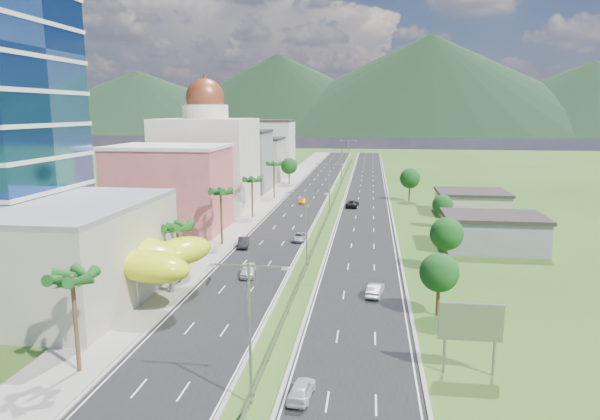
% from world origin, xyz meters
% --- Properties ---
extents(ground, '(500.00, 500.00, 0.00)m').
position_xyz_m(ground, '(0.00, 0.00, 0.00)').
color(ground, '#2D5119').
rests_on(ground, ground).
extents(road_left, '(11.00, 260.00, 0.04)m').
position_xyz_m(road_left, '(-7.50, 90.00, 0.02)').
color(road_left, black).
rests_on(road_left, ground).
extents(road_right, '(11.00, 260.00, 0.04)m').
position_xyz_m(road_right, '(7.50, 90.00, 0.02)').
color(road_right, black).
rests_on(road_right, ground).
extents(sidewalk_left, '(7.00, 260.00, 0.12)m').
position_xyz_m(sidewalk_left, '(-17.00, 90.00, 0.06)').
color(sidewalk_left, gray).
rests_on(sidewalk_left, ground).
extents(median_guardrail, '(0.10, 216.06, 0.76)m').
position_xyz_m(median_guardrail, '(0.00, 71.99, 0.62)').
color(median_guardrail, gray).
rests_on(median_guardrail, ground).
extents(streetlight_median_a, '(6.04, 0.25, 11.00)m').
position_xyz_m(streetlight_median_a, '(0.00, -25.00, 6.75)').
color(streetlight_median_a, gray).
rests_on(streetlight_median_a, ground).
extents(streetlight_median_b, '(6.04, 0.25, 11.00)m').
position_xyz_m(streetlight_median_b, '(0.00, 10.00, 6.75)').
color(streetlight_median_b, gray).
rests_on(streetlight_median_b, ground).
extents(streetlight_median_c, '(6.04, 0.25, 11.00)m').
position_xyz_m(streetlight_median_c, '(0.00, 50.00, 6.75)').
color(streetlight_median_c, gray).
rests_on(streetlight_median_c, ground).
extents(streetlight_median_d, '(6.04, 0.25, 11.00)m').
position_xyz_m(streetlight_median_d, '(0.00, 95.00, 6.75)').
color(streetlight_median_d, gray).
rests_on(streetlight_median_d, ground).
extents(streetlight_median_e, '(6.04, 0.25, 11.00)m').
position_xyz_m(streetlight_median_e, '(0.00, 140.00, 6.75)').
color(streetlight_median_e, gray).
rests_on(streetlight_median_e, ground).
extents(mall_podium, '(30.00, 24.00, 11.00)m').
position_xyz_m(mall_podium, '(-32.00, -6.00, 5.50)').
color(mall_podium, '#A8A08A').
rests_on(mall_podium, ground).
extents(lime_canopy, '(18.00, 15.00, 7.40)m').
position_xyz_m(lime_canopy, '(-20.00, -4.00, 4.99)').
color(lime_canopy, '#D6E516').
rests_on(lime_canopy, ground).
extents(pink_shophouse, '(20.00, 15.00, 15.00)m').
position_xyz_m(pink_shophouse, '(-28.00, 32.00, 7.50)').
color(pink_shophouse, '#C65159').
rests_on(pink_shophouse, ground).
extents(domed_building, '(20.00, 20.00, 28.70)m').
position_xyz_m(domed_building, '(-28.00, 55.00, 11.35)').
color(domed_building, beige).
rests_on(domed_building, ground).
extents(midrise_grey, '(16.00, 15.00, 16.00)m').
position_xyz_m(midrise_grey, '(-27.00, 80.00, 8.00)').
color(midrise_grey, slate).
rests_on(midrise_grey, ground).
extents(midrise_beige, '(16.00, 15.00, 13.00)m').
position_xyz_m(midrise_beige, '(-27.00, 102.00, 6.50)').
color(midrise_beige, '#A8A08A').
rests_on(midrise_beige, ground).
extents(midrise_white, '(16.00, 15.00, 18.00)m').
position_xyz_m(midrise_white, '(-27.00, 125.00, 9.00)').
color(midrise_white, silver).
rests_on(midrise_white, ground).
extents(billboard, '(5.20, 0.35, 6.20)m').
position_xyz_m(billboard, '(17.00, -18.00, 4.42)').
color(billboard, gray).
rests_on(billboard, ground).
extents(shed_near, '(15.00, 10.00, 5.00)m').
position_xyz_m(shed_near, '(28.00, 25.00, 2.50)').
color(shed_near, slate).
rests_on(shed_near, ground).
extents(shed_far, '(14.00, 12.00, 4.40)m').
position_xyz_m(shed_far, '(30.00, 55.00, 2.20)').
color(shed_far, '#A8A08A').
rests_on(shed_far, ground).
extents(palm_tree_a, '(3.60, 3.60, 9.10)m').
position_xyz_m(palm_tree_a, '(-15.50, -22.00, 8.02)').
color(palm_tree_a, '#47301C').
rests_on(palm_tree_a, ground).
extents(palm_tree_b, '(3.60, 3.60, 8.10)m').
position_xyz_m(palm_tree_b, '(-15.50, 2.00, 7.06)').
color(palm_tree_b, '#47301C').
rests_on(palm_tree_b, ground).
extents(palm_tree_c, '(3.60, 3.60, 9.60)m').
position_xyz_m(palm_tree_c, '(-15.50, 22.00, 8.50)').
color(palm_tree_c, '#47301C').
rests_on(palm_tree_c, ground).
extents(palm_tree_d, '(3.60, 3.60, 8.60)m').
position_xyz_m(palm_tree_d, '(-15.50, 45.00, 7.54)').
color(palm_tree_d, '#47301C').
rests_on(palm_tree_d, ground).
extents(palm_tree_e, '(3.60, 3.60, 9.40)m').
position_xyz_m(palm_tree_e, '(-15.50, 70.00, 8.31)').
color(palm_tree_e, '#47301C').
rests_on(palm_tree_e, ground).
extents(leafy_tree_lfar, '(4.90, 4.90, 8.05)m').
position_xyz_m(leafy_tree_lfar, '(-15.50, 95.00, 5.58)').
color(leafy_tree_lfar, '#47301C').
rests_on(leafy_tree_lfar, ground).
extents(leafy_tree_ra, '(4.20, 4.20, 6.90)m').
position_xyz_m(leafy_tree_ra, '(16.00, -5.00, 4.78)').
color(leafy_tree_ra, '#47301C').
rests_on(leafy_tree_ra, ground).
extents(leafy_tree_rb, '(4.55, 4.55, 7.47)m').
position_xyz_m(leafy_tree_rb, '(19.00, 12.00, 5.18)').
color(leafy_tree_rb, '#47301C').
rests_on(leafy_tree_rb, ground).
extents(leafy_tree_rc, '(3.85, 3.85, 6.33)m').
position_xyz_m(leafy_tree_rc, '(22.00, 40.00, 4.37)').
color(leafy_tree_rc, '#47301C').
rests_on(leafy_tree_rc, ground).
extents(leafy_tree_rd, '(4.90, 4.90, 8.05)m').
position_xyz_m(leafy_tree_rd, '(18.00, 70.00, 5.58)').
color(leafy_tree_rd, '#47301C').
rests_on(leafy_tree_rd, ground).
extents(mountain_ridge, '(860.00, 140.00, 90.00)m').
position_xyz_m(mountain_ridge, '(60.00, 450.00, 0.00)').
color(mountain_ridge, black).
rests_on(mountain_ridge, ground).
extents(car_white_near_left, '(2.42, 4.91, 1.61)m').
position_xyz_m(car_white_near_left, '(-7.35, 5.87, 0.85)').
color(car_white_near_left, silver).
rests_on(car_white_near_left, road_left).
extents(car_dark_left, '(2.43, 4.94, 1.56)m').
position_xyz_m(car_dark_left, '(-11.60, 20.78, 0.82)').
color(car_dark_left, black).
rests_on(car_dark_left, road_left).
extents(car_silver_mid_left, '(2.28, 4.75, 1.30)m').
position_xyz_m(car_silver_mid_left, '(-3.20, 26.16, 0.69)').
color(car_silver_mid_left, '#9FA1A7').
rests_on(car_silver_mid_left, road_left).
extents(car_yellow_far_left, '(1.81, 4.29, 1.23)m').
position_xyz_m(car_yellow_far_left, '(-7.35, 62.80, 0.66)').
color(car_yellow_far_left, gold).
rests_on(car_yellow_far_left, road_left).
extents(car_white_near_right, '(2.04, 4.22, 1.39)m').
position_xyz_m(car_white_near_right, '(3.66, -23.73, 0.73)').
color(car_white_near_right, silver).
rests_on(car_white_near_right, road_right).
extents(car_silver_right, '(2.30, 4.76, 1.50)m').
position_xyz_m(car_silver_right, '(9.37, 0.32, 0.79)').
color(car_silver_right, '#B2B4BA').
rests_on(car_silver_right, road_right).
extents(car_dark_far_right, '(3.02, 5.79, 1.56)m').
position_xyz_m(car_dark_far_right, '(4.53, 59.52, 0.82)').
color(car_dark_far_right, black).
rests_on(car_dark_far_right, road_right).
extents(motorcycle, '(0.59, 1.82, 1.16)m').
position_xyz_m(motorcycle, '(-11.65, 2.25, 0.62)').
color(motorcycle, black).
rests_on(motorcycle, road_left).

